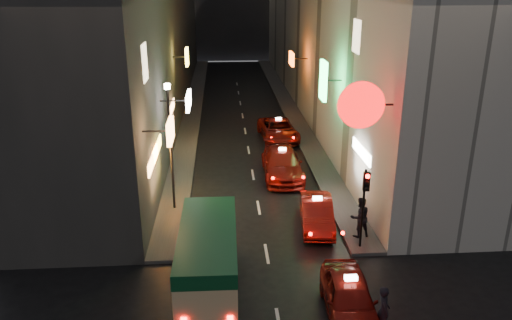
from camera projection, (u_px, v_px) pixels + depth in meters
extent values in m
cube|color=#353230|center=(143.00, 3.00, 41.23)|extent=(6.00, 52.00, 18.00)
cube|color=#FFA659|center=(170.00, 131.00, 20.37)|extent=(0.18, 1.59, 0.89)
cube|color=white|center=(189.00, 101.00, 26.44)|extent=(0.18, 2.33, 0.80)
cube|color=yellow|center=(187.00, 57.00, 34.01)|extent=(0.18, 1.24, 1.21)
cube|color=#FFA659|center=(153.00, 160.00, 23.02)|extent=(0.10, 3.22, 0.55)
cube|color=yellow|center=(157.00, 149.00, 24.53)|extent=(0.10, 3.13, 0.55)
cube|color=#FFA659|center=(172.00, 108.00, 32.29)|extent=(0.10, 3.25, 0.55)
cube|color=#FFE5B2|center=(145.00, 62.00, 21.32)|extent=(0.06, 1.30, 1.60)
cube|color=#B7B2A7|center=(334.00, 2.00, 42.29)|extent=(6.00, 52.00, 18.00)
cylinder|color=#F20A0A|center=(361.00, 105.00, 19.53)|extent=(1.86, 0.18, 1.86)
cube|color=#32FF68|center=(323.00, 81.00, 27.81)|extent=(0.18, 1.38, 2.18)
cube|color=#EF4B0B|center=(292.00, 59.00, 38.51)|extent=(0.18, 1.81, 1.00)
cube|color=white|center=(362.00, 151.00, 24.14)|extent=(0.10, 3.04, 0.55)
cube|color=#FFE5B2|center=(357.00, 36.00, 24.56)|extent=(0.06, 1.30, 1.60)
cube|color=#4C4947|center=(194.00, 107.00, 44.53)|extent=(1.50, 52.00, 0.15)
cube|color=#4C4947|center=(288.00, 105.00, 45.10)|extent=(1.50, 52.00, 0.15)
cube|color=#D2BA83|center=(208.00, 257.00, 18.00)|extent=(2.08, 5.77, 2.11)
cube|color=#0D4222|center=(208.00, 237.00, 17.72)|extent=(2.10, 5.79, 0.53)
cube|color=black|center=(208.00, 248.00, 18.20)|extent=(2.08, 3.47, 0.48)
cube|color=#FF0A05|center=(230.00, 320.00, 15.52)|extent=(0.17, 0.06, 0.27)
cylinder|color=black|center=(188.00, 257.00, 20.03)|extent=(0.21, 0.73, 0.73)
cylinder|color=black|center=(235.00, 312.00, 16.70)|extent=(0.21, 0.73, 0.73)
imported|color=maroon|center=(350.00, 295.00, 16.81)|extent=(2.45, 5.33, 1.66)
cube|color=white|center=(351.00, 272.00, 16.50)|extent=(0.43, 0.21, 0.16)
imported|color=maroon|center=(317.00, 211.00, 23.03)|extent=(2.50, 5.06, 1.55)
cube|color=white|center=(318.00, 194.00, 22.73)|extent=(0.44, 0.22, 0.16)
sphere|color=#FF0A05|center=(310.00, 234.00, 20.90)|extent=(0.16, 0.16, 0.16)
sphere|color=#FF0A05|center=(343.00, 233.00, 20.99)|extent=(0.16, 0.16, 0.16)
imported|color=maroon|center=(282.00, 161.00, 28.90)|extent=(2.44, 5.78, 1.83)
cube|color=white|center=(283.00, 145.00, 28.56)|extent=(0.42, 0.19, 0.16)
sphere|color=#FF0A05|center=(273.00, 178.00, 26.39)|extent=(0.16, 0.16, 0.16)
sphere|color=#FF0A05|center=(303.00, 177.00, 26.50)|extent=(0.16, 0.16, 0.16)
imported|color=maroon|center=(278.00, 128.00, 35.56)|extent=(2.63, 5.47, 1.69)
cube|color=white|center=(278.00, 115.00, 35.24)|extent=(0.43, 0.22, 0.16)
sphere|color=#FF0A05|center=(271.00, 138.00, 33.25)|extent=(0.16, 0.16, 0.16)
sphere|color=#FF0A05|center=(293.00, 138.00, 33.34)|extent=(0.16, 0.16, 0.16)
imported|color=black|center=(384.00, 307.00, 15.97)|extent=(0.42, 0.65, 1.94)
imported|color=black|center=(360.00, 215.00, 21.73)|extent=(0.88, 0.65, 2.10)
cylinder|color=black|center=(363.00, 209.00, 20.65)|extent=(0.10, 0.10, 3.50)
cube|color=black|center=(366.00, 182.00, 20.04)|extent=(0.26, 0.18, 0.80)
sphere|color=#FF0A05|center=(368.00, 176.00, 19.84)|extent=(0.18, 0.18, 0.18)
sphere|color=black|center=(367.00, 183.00, 19.93)|extent=(0.17, 0.17, 0.17)
sphere|color=black|center=(367.00, 189.00, 20.03)|extent=(0.17, 0.17, 0.17)
cylinder|color=black|center=(171.00, 151.00, 23.80)|extent=(0.12, 0.12, 6.00)
cylinder|color=#FFE5BF|center=(167.00, 86.00, 22.74)|extent=(0.28, 0.28, 0.25)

